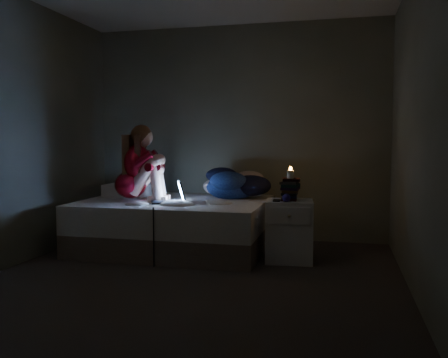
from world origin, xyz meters
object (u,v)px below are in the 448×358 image
(laptop, at_px, (168,191))
(phone, at_px, (276,200))
(nightstand, at_px, (289,231))
(candle, at_px, (290,174))
(woman, at_px, (130,163))
(bed, at_px, (175,225))

(laptop, bearing_deg, phone, -27.54)
(nightstand, bearing_deg, candle, 47.76)
(phone, bearing_deg, laptop, 179.73)
(laptop, bearing_deg, woman, 146.98)
(candle, bearing_deg, woman, 178.35)
(woman, xyz_separation_m, nightstand, (1.73, -0.06, -0.66))
(bed, xyz_separation_m, phone, (1.16, -0.30, 0.34))
(bed, relative_size, laptop, 5.71)
(bed, distance_m, phone, 1.25)
(phone, bearing_deg, nightstand, 31.55)
(bed, distance_m, laptop, 0.46)
(woman, distance_m, nightstand, 1.85)
(bed, height_order, woman, woman)
(woman, distance_m, laptop, 0.54)
(bed, bearing_deg, nightstand, -10.18)
(bed, bearing_deg, phone, -14.41)
(nightstand, relative_size, phone, 4.36)
(woman, distance_m, candle, 1.74)
(bed, bearing_deg, woman, -158.81)
(laptop, bearing_deg, bed, 67.07)
(laptop, height_order, nightstand, laptop)
(nightstand, distance_m, candle, 0.56)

